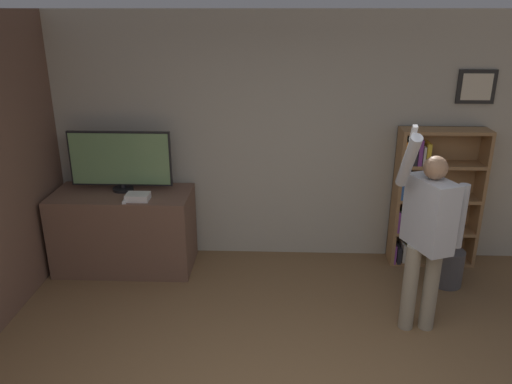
# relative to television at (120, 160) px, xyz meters

# --- Properties ---
(wall_back) EXTENTS (6.92, 0.09, 2.70)m
(wall_back) POSITION_rel_television_xyz_m (1.68, 0.34, 0.15)
(wall_back) COLOR #B2AD9E
(wall_back) RESTS_ON ground_plane
(tv_ledge) EXTENTS (1.46, 0.69, 0.86)m
(tv_ledge) POSITION_rel_television_xyz_m (0.00, -0.08, -0.77)
(tv_ledge) COLOR brown
(tv_ledge) RESTS_ON ground_plane
(television) EXTENTS (1.08, 0.22, 0.65)m
(television) POSITION_rel_television_xyz_m (0.00, 0.00, 0.00)
(television) COLOR black
(television) RESTS_ON tv_ledge
(game_console) EXTENTS (0.23, 0.17, 0.07)m
(game_console) POSITION_rel_television_xyz_m (0.24, -0.28, -0.30)
(game_console) COLOR white
(game_console) RESTS_ON tv_ledge
(remote_loose) EXTENTS (0.05, 0.14, 0.02)m
(remote_loose) POSITION_rel_television_xyz_m (0.12, -0.34, -0.33)
(remote_loose) COLOR white
(remote_loose) RESTS_ON tv_ledge
(bookshelf) EXTENTS (0.92, 0.28, 1.53)m
(bookshelf) POSITION_rel_television_xyz_m (3.30, 0.17, -0.44)
(bookshelf) COLOR #997047
(bookshelf) RESTS_ON ground_plane
(person) EXTENTS (0.59, 0.56, 1.89)m
(person) POSITION_rel_television_xyz_m (2.91, -1.12, -0.23)
(person) COLOR gray
(person) RESTS_ON ground_plane
(waste_bin) EXTENTS (0.30, 0.30, 0.38)m
(waste_bin) POSITION_rel_television_xyz_m (3.42, -0.35, -1.01)
(waste_bin) COLOR #4C4C51
(waste_bin) RESTS_ON ground_plane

